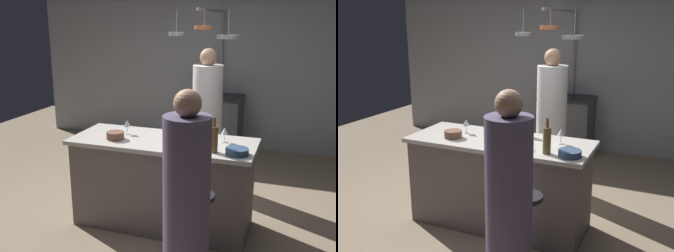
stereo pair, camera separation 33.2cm
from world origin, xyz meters
The scene contains 16 objects.
ground_plane centered at (0.00, 0.00, 0.00)m, with size 9.00×9.00×0.00m, color gray.
back_wall centered at (0.00, 2.85, 1.30)m, with size 6.40×0.16×2.60m, color #9EA3A8.
kitchen_island centered at (0.00, 0.00, 0.45)m, with size 1.80×0.72×0.90m.
stove_range centered at (0.00, 2.45, 0.45)m, with size 0.80×0.64×0.89m.
chef centered at (0.17, 1.10, 0.79)m, with size 0.36×0.36×1.71m.
bar_stool_right centered at (0.53, -0.62, 0.38)m, with size 0.28×0.28×0.68m.
guest_right centered at (0.54, -0.99, 0.74)m, with size 0.34×0.34×1.59m.
overhead_pot_rack centered at (0.05, 1.84, 1.66)m, with size 0.88×1.57×2.17m.
pepper_mill centered at (0.19, -0.15, 1.01)m, with size 0.05×0.05×0.21m, color #382319.
wine_bottle_white centered at (0.10, -0.03, 1.01)m, with size 0.07×0.07×0.29m.
wine_bottle_rose centered at (0.10, 0.26, 1.02)m, with size 0.07×0.07×0.31m.
wine_bottle_amber centered at (0.55, -0.21, 1.02)m, with size 0.07×0.07×0.32m.
wine_glass_near_right_guest centered at (-0.41, 0.07, 1.01)m, with size 0.07×0.07×0.15m.
wine_glass_near_left_guest centered at (0.58, 0.12, 1.01)m, with size 0.07×0.07×0.15m.
mixing_bowl_wooden centered at (-0.45, -0.13, 0.94)m, with size 0.17×0.17×0.07m, color brown.
mixing_bowl_blue centered at (0.75, -0.20, 0.93)m, with size 0.20×0.20×0.06m, color #334C6B.
Camera 1 is at (1.25, -3.43, 2.03)m, focal length 41.97 mm.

